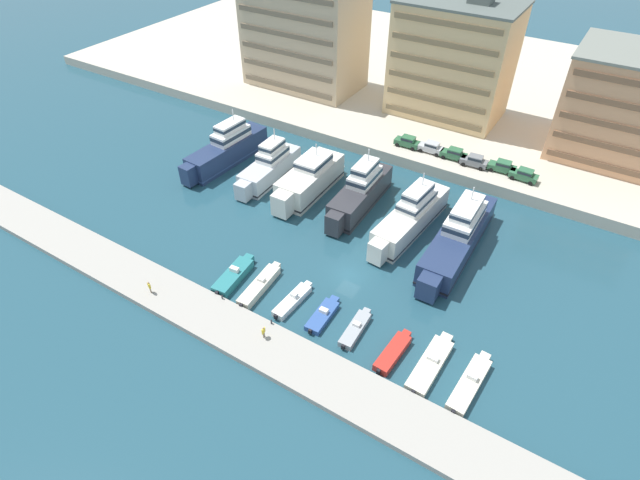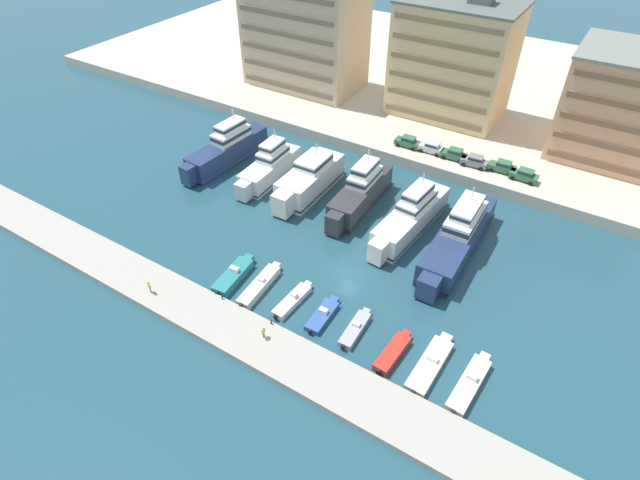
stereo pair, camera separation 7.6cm
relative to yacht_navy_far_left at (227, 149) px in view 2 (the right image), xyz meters
name	(u,v)px [view 2 (the right image)]	position (x,y,z in m)	size (l,w,h in m)	color
ground_plane	(349,275)	(29.93, -12.81, -2.43)	(400.00, 400.00, 0.00)	#234C5B
quay_promenade	(498,93)	(29.93, 48.52, -1.51)	(180.00, 70.00, 1.85)	beige
pier_dock	(280,355)	(29.93, -27.36, -2.07)	(120.00, 5.84, 0.72)	#A8A399
yacht_navy_far_left	(227,149)	(0.00, 0.00, 0.00)	(4.70, 18.23, 8.41)	navy
yacht_silver_left	(270,166)	(8.72, -0.31, -0.30)	(4.17, 14.90, 7.71)	silver
yacht_ivory_mid_left	(309,179)	(15.94, -0.23, -0.21)	(4.86, 15.71, 7.10)	silver
yacht_charcoal_center_left	(360,192)	(24.11, 0.65, -0.04)	(4.34, 16.59, 8.35)	#333338
yacht_ivory_center	(411,216)	(32.52, -0.60, -0.18)	(5.08, 18.06, 7.96)	silver
yacht_navy_center_right	(459,236)	(39.43, -1.20, -0.08)	(4.67, 21.35, 8.26)	navy
motorboat_teal_far_left	(234,275)	(18.37, -20.85, -1.87)	(2.69, 7.52, 1.64)	teal
motorboat_cream_left	(260,285)	(22.05, -20.49, -1.92)	(2.15, 8.17, 1.42)	beige
motorboat_white_mid_left	(293,300)	(26.72, -20.36, -1.99)	(1.78, 6.70, 1.37)	white
motorboat_blue_center_left	(323,315)	(30.85, -20.39, -2.05)	(1.98, 6.10, 1.18)	#33569E
motorboat_grey_center	(355,329)	(34.92, -20.20, -2.03)	(1.77, 6.26, 1.13)	#9EA3A8
motorboat_red_center_right	(393,353)	(39.81, -20.95, -1.97)	(1.96, 6.46, 0.92)	red
motorboat_cream_mid_right	(430,364)	(43.68, -20.15, -2.03)	(2.41, 8.75, 1.18)	beige
motorboat_cream_right	(470,383)	(47.86, -20.31, -1.97)	(2.34, 8.42, 1.42)	beige
car_green_far_left	(408,141)	(23.98, 17.08, 0.40)	(4.14, 2.01, 1.80)	#2D6642
car_silver_left	(432,147)	(28.01, 17.37, 0.40)	(4.11, 1.95, 1.80)	#B7BCC1
car_green_mid_left	(454,154)	(31.87, 17.32, 0.40)	(4.14, 2.00, 1.80)	#2D6642
car_grey_center_left	(475,161)	(35.28, 16.99, 0.40)	(4.20, 2.12, 1.80)	slate
car_green_center	(503,166)	(39.44, 17.66, 0.40)	(4.17, 2.06, 1.80)	#2D6642
car_green_center_right	(524,175)	(42.85, 17.04, 0.40)	(4.15, 2.02, 1.80)	#2D6642
apartment_block_far_left	(305,33)	(-4.36, 29.70, 9.53)	(22.42, 13.06, 22.12)	#C6AD89
apartment_block_left	(453,60)	(24.45, 32.40, 9.10)	(19.61, 12.79, 21.24)	#E0BC84
apartment_block_mid_left	(627,106)	(52.35, 32.01, 7.62)	(17.95, 14.96, 18.30)	tan
pedestrian_near_edge	(149,286)	(12.09, -28.32, -0.71)	(0.61, 0.39, 1.70)	#7A6B56
pedestrian_mid_deck	(263,331)	(27.31, -26.62, -0.76)	(0.28, 0.62, 1.61)	#7A6B56
bollard_west	(222,297)	(19.84, -24.69, -1.39)	(0.20, 0.20, 0.61)	#2D2D33
bollard_west_mid	(271,322)	(26.87, -24.69, -1.39)	(0.20, 0.20, 0.61)	#2D2D33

